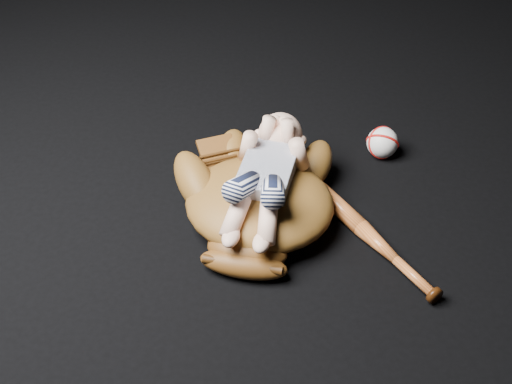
% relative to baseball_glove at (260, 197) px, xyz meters
% --- Properties ---
extents(baseball_glove, '(0.46, 0.51, 0.14)m').
position_rel_baseball_glove_xyz_m(baseball_glove, '(0.00, 0.00, 0.00)').
color(baseball_glove, brown).
rests_on(baseball_glove, ground).
extents(newborn_baby, '(0.25, 0.41, 0.15)m').
position_rel_baseball_glove_xyz_m(newborn_baby, '(0.01, 0.00, 0.06)').
color(newborn_baby, beige).
rests_on(newborn_baby, baseball_glove).
extents(baseball_bat, '(0.27, 0.36, 0.04)m').
position_rel_baseball_glove_xyz_m(baseball_bat, '(0.23, -0.05, -0.05)').
color(baseball_bat, '#B25522').
rests_on(baseball_bat, ground).
extents(baseball, '(0.08, 0.08, 0.08)m').
position_rel_baseball_glove_xyz_m(baseball, '(0.29, 0.25, -0.03)').
color(baseball, white).
rests_on(baseball, ground).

